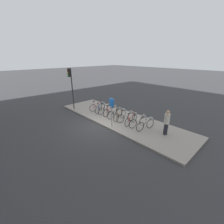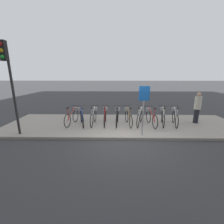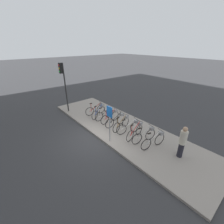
{
  "view_description": "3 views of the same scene",
  "coord_description": "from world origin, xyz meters",
  "px_view_note": "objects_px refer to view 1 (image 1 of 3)",
  "views": [
    {
      "loc": [
        8.02,
        -6.5,
        4.98
      ],
      "look_at": [
        0.28,
        0.81,
        1.0
      ],
      "focal_mm": 24.0,
      "sensor_mm": 36.0,
      "label": 1
    },
    {
      "loc": [
        -0.42,
        -5.86,
        2.73
      ],
      "look_at": [
        -0.53,
        0.46,
        1.12
      ],
      "focal_mm": 24.0,
      "sensor_mm": 36.0,
      "label": 2
    },
    {
      "loc": [
        6.35,
        -4.26,
        5.24
      ],
      "look_at": [
        -0.11,
        1.22,
        1.36
      ],
      "focal_mm": 24.0,
      "sensor_mm": 36.0,
      "label": 3
    }
  ],
  "objects_px": {
    "parked_bicycle_8": "(139,121)",
    "traffic_light": "(71,81)",
    "parked_bicycle_2": "(106,109)",
    "parked_bicycle_4": "(116,113)",
    "parked_bicycle_0": "(98,106)",
    "parked_bicycle_6": "(127,116)",
    "parked_bicycle_7": "(132,119)",
    "parked_bicycle_3": "(111,110)",
    "parked_bicycle_1": "(101,107)",
    "parked_bicycle_5": "(121,114)",
    "pedestrian": "(167,122)",
    "sign_post": "(112,108)",
    "parked_bicycle_9": "(146,124)"
  },
  "relations": [
    {
      "from": "parked_bicycle_5",
      "to": "sign_post",
      "type": "distance_m",
      "value": 1.84
    },
    {
      "from": "parked_bicycle_8",
      "to": "traffic_light",
      "type": "bearing_deg",
      "value": -167.31
    },
    {
      "from": "parked_bicycle_0",
      "to": "parked_bicycle_3",
      "type": "bearing_deg",
      "value": 1.11
    },
    {
      "from": "parked_bicycle_9",
      "to": "parked_bicycle_0",
      "type": "bearing_deg",
      "value": 179.72
    },
    {
      "from": "parked_bicycle_1",
      "to": "parked_bicycle_8",
      "type": "xyz_separation_m",
      "value": [
        4.29,
        0.08,
        0.0
      ]
    },
    {
      "from": "parked_bicycle_9",
      "to": "parked_bicycle_2",
      "type": "bearing_deg",
      "value": 179.46
    },
    {
      "from": "parked_bicycle_4",
      "to": "pedestrian",
      "type": "relative_size",
      "value": 0.97
    },
    {
      "from": "parked_bicycle_7",
      "to": "pedestrian",
      "type": "distance_m",
      "value": 2.62
    },
    {
      "from": "parked_bicycle_1",
      "to": "pedestrian",
      "type": "relative_size",
      "value": 0.93
    },
    {
      "from": "pedestrian",
      "to": "parked_bicycle_0",
      "type": "bearing_deg",
      "value": -177.39
    },
    {
      "from": "parked_bicycle_0",
      "to": "parked_bicycle_6",
      "type": "relative_size",
      "value": 1.04
    },
    {
      "from": "traffic_light",
      "to": "parked_bicycle_1",
      "type": "bearing_deg",
      "value": 29.9
    },
    {
      "from": "parked_bicycle_6",
      "to": "pedestrian",
      "type": "xyz_separation_m",
      "value": [
        3.11,
        0.31,
        0.44
      ]
    },
    {
      "from": "parked_bicycle_2",
      "to": "traffic_light",
      "type": "height_order",
      "value": "traffic_light"
    },
    {
      "from": "traffic_light",
      "to": "parked_bicycle_3",
      "type": "bearing_deg",
      "value": 22.85
    },
    {
      "from": "parked_bicycle_2",
      "to": "pedestrian",
      "type": "distance_m",
      "value": 5.61
    },
    {
      "from": "parked_bicycle_1",
      "to": "parked_bicycle_4",
      "type": "distance_m",
      "value": 1.89
    },
    {
      "from": "parked_bicycle_2",
      "to": "parked_bicycle_4",
      "type": "bearing_deg",
      "value": -2.07
    },
    {
      "from": "parked_bicycle_0",
      "to": "parked_bicycle_5",
      "type": "height_order",
      "value": "same"
    },
    {
      "from": "parked_bicycle_8",
      "to": "traffic_light",
      "type": "relative_size",
      "value": 0.41
    },
    {
      "from": "parked_bicycle_8",
      "to": "parked_bicycle_9",
      "type": "bearing_deg",
      "value": -1.32
    },
    {
      "from": "parked_bicycle_4",
      "to": "pedestrian",
      "type": "height_order",
      "value": "pedestrian"
    },
    {
      "from": "parked_bicycle_5",
      "to": "pedestrian",
      "type": "relative_size",
      "value": 0.96
    },
    {
      "from": "parked_bicycle_7",
      "to": "parked_bicycle_3",
      "type": "bearing_deg",
      "value": 177.24
    },
    {
      "from": "parked_bicycle_8",
      "to": "parked_bicycle_7",
      "type": "bearing_deg",
      "value": -173.76
    },
    {
      "from": "traffic_light",
      "to": "sign_post",
      "type": "height_order",
      "value": "traffic_light"
    },
    {
      "from": "parked_bicycle_1",
      "to": "traffic_light",
      "type": "relative_size",
      "value": 0.41
    },
    {
      "from": "parked_bicycle_6",
      "to": "traffic_light",
      "type": "relative_size",
      "value": 0.4
    },
    {
      "from": "parked_bicycle_7",
      "to": "parked_bicycle_8",
      "type": "height_order",
      "value": "same"
    },
    {
      "from": "parked_bicycle_2",
      "to": "parked_bicycle_3",
      "type": "height_order",
      "value": "same"
    },
    {
      "from": "parked_bicycle_5",
      "to": "traffic_light",
      "type": "height_order",
      "value": "traffic_light"
    },
    {
      "from": "parked_bicycle_2",
      "to": "parked_bicycle_8",
      "type": "xyz_separation_m",
      "value": [
        3.67,
        -0.03,
        0.0
      ]
    },
    {
      "from": "parked_bicycle_1",
      "to": "parked_bicycle_8",
      "type": "relative_size",
      "value": 0.98
    },
    {
      "from": "traffic_light",
      "to": "parked_bicycle_2",
      "type": "bearing_deg",
      "value": 26.4
    },
    {
      "from": "pedestrian",
      "to": "parked_bicycle_9",
      "type": "bearing_deg",
      "value": -165.46
    },
    {
      "from": "parked_bicycle_4",
      "to": "parked_bicycle_1",
      "type": "bearing_deg",
      "value": -178.03
    },
    {
      "from": "parked_bicycle_5",
      "to": "sign_post",
      "type": "relative_size",
      "value": 0.76
    },
    {
      "from": "parked_bicycle_7",
      "to": "sign_post",
      "type": "distance_m",
      "value": 1.88
    },
    {
      "from": "parked_bicycle_9",
      "to": "traffic_light",
      "type": "height_order",
      "value": "traffic_light"
    },
    {
      "from": "parked_bicycle_2",
      "to": "traffic_light",
      "type": "xyz_separation_m",
      "value": [
        -3.14,
        -1.56,
        2.32
      ]
    },
    {
      "from": "parked_bicycle_6",
      "to": "parked_bicycle_8",
      "type": "relative_size",
      "value": 0.97
    },
    {
      "from": "parked_bicycle_2",
      "to": "traffic_light",
      "type": "bearing_deg",
      "value": -153.6
    },
    {
      "from": "parked_bicycle_7",
      "to": "parked_bicycle_5",
      "type": "bearing_deg",
      "value": 178.67
    },
    {
      "from": "parked_bicycle_3",
      "to": "parked_bicycle_5",
      "type": "xyz_separation_m",
      "value": [
        1.23,
        -0.09,
        0.0
      ]
    },
    {
      "from": "parked_bicycle_7",
      "to": "pedestrian",
      "type": "height_order",
      "value": "pedestrian"
    },
    {
      "from": "parked_bicycle_7",
      "to": "sign_post",
      "type": "relative_size",
      "value": 0.76
    },
    {
      "from": "parked_bicycle_4",
      "to": "parked_bicycle_6",
      "type": "relative_size",
      "value": 1.05
    },
    {
      "from": "parked_bicycle_0",
      "to": "sign_post",
      "type": "distance_m",
      "value": 3.92
    },
    {
      "from": "parked_bicycle_3",
      "to": "parked_bicycle_9",
      "type": "bearing_deg",
      "value": -0.94
    },
    {
      "from": "parked_bicycle_0",
      "to": "parked_bicycle_8",
      "type": "height_order",
      "value": "same"
    }
  ]
}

